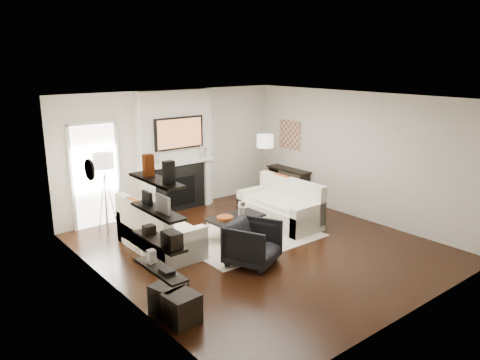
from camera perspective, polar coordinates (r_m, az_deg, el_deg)
room_envelope at (r=8.25m, az=2.62°, el=0.53°), size 6.00×6.00×6.00m
chimney_breast at (r=10.53m, az=-7.81°, el=3.49°), size 1.80×0.25×2.70m
fireplace_surround at (r=10.61m, az=-7.28°, el=-1.02°), size 1.30×0.02×1.04m
firebox at (r=10.62m, az=-7.25°, el=-1.39°), size 0.75×0.02×0.65m
mantel_pilaster_l at (r=10.23m, az=-10.62°, el=-1.57°), size 0.12×0.08×1.10m
mantel_pilaster_r at (r=10.95m, az=-4.00°, el=-0.27°), size 0.12×0.08×1.10m
mantel_shelf at (r=10.42m, az=-7.24°, el=2.10°), size 1.70×0.18×0.07m
tv_body at (r=10.32m, az=-7.43°, el=5.70°), size 1.20×0.06×0.70m
tv_screen at (r=10.29m, az=-7.34°, el=5.68°), size 1.10×0.00×0.62m
candlestick_l_tall at (r=10.12m, az=-9.95°, el=2.69°), size 0.04×0.04×0.30m
candlestick_l_short at (r=10.06m, az=-10.59°, el=2.42°), size 0.04×0.04×0.24m
candlestick_r_tall at (r=10.68m, az=-4.79°, el=3.49°), size 0.04×0.04×0.30m
candlestick_r_short at (r=10.76m, az=-4.21°, el=3.42°), size 0.04×0.04×0.24m
hallway_panel at (r=9.89m, az=-17.26°, el=0.45°), size 0.90×0.02×2.10m
door_trim_l at (r=9.71m, az=-19.84°, el=-0.01°), size 0.06×0.06×2.16m
door_trim_r at (r=10.05m, az=-14.69°, el=0.85°), size 0.06×0.06×2.16m
door_trim_top at (r=9.67m, az=-17.70°, el=6.64°), size 1.02×0.06×0.06m
rug at (r=9.16m, az=0.72°, el=-6.86°), size 2.60×2.00×0.01m
loveseat_left_base at (r=8.61m, az=-9.66°, el=-7.04°), size 0.85×1.80×0.42m
loveseat_left_back at (r=8.36m, az=-11.76°, el=-5.51°), size 0.18×1.80×0.80m
loveseat_left_arm_n at (r=7.93m, az=-6.78°, el=-8.17°), size 0.85×0.18×0.60m
loveseat_left_arm_s at (r=9.26m, az=-12.17°, el=-5.01°), size 0.85×0.18×0.60m
loveseat_left_cushion at (r=8.54m, az=-9.44°, el=-5.34°), size 0.63×1.44×0.10m
pillow_left_orange at (r=8.55m, az=-12.76°, el=-3.66°), size 0.10×0.42×0.42m
pillow_left_charcoal at (r=8.04m, az=-10.84°, el=-4.81°), size 0.10×0.40×0.40m
loveseat_right_base at (r=9.80m, az=4.82°, el=-4.16°), size 0.85×1.80×0.42m
loveseat_right_back at (r=9.93m, az=6.26°, el=-2.03°), size 0.18×1.80×0.80m
loveseat_right_arm_n at (r=9.24m, az=8.30°, el=-4.86°), size 0.85×0.18×0.60m
loveseat_right_arm_s at (r=10.35m, az=1.73°, el=-2.58°), size 0.85×0.18×0.60m
loveseat_right_cushion at (r=9.69m, az=4.63°, el=-2.77°), size 0.63×1.44×0.10m
pillow_right_orange at (r=10.08m, az=5.08°, el=-0.55°), size 0.10×0.42×0.42m
pillow_right_charcoal at (r=9.68m, az=7.54°, el=-1.32°), size 0.10×0.40×0.40m
coffee_table at (r=9.00m, az=-0.58°, el=-4.57°), size 1.10×0.55×0.04m
coffee_leg_nw at (r=8.62m, az=-2.29°, el=-6.94°), size 0.02×0.02×0.38m
coffee_leg_ne at (r=9.21m, az=2.73°, el=-5.51°), size 0.02×0.02×0.38m
coffee_leg_sw at (r=8.96m, az=-3.98°, el=-6.13°), size 0.02×0.02×0.38m
coffee_leg_se at (r=9.53m, az=0.97°, el=-4.80°), size 0.02×0.02×0.38m
hurricane_glass at (r=9.04m, az=0.17°, el=-3.42°), size 0.14×0.14×0.24m
hurricane_candle at (r=9.06m, az=0.17°, el=-3.81°), size 0.11×0.11×0.17m
copper_bowl at (r=8.84m, az=-1.85°, el=-4.63°), size 0.31×0.31×0.05m
armchair at (r=7.86m, az=1.56°, el=-7.47°), size 1.02×1.00×0.81m
lamp_left_post at (r=9.58m, az=-15.99°, el=-2.70°), size 0.02×0.02×1.20m
lamp_left_shade at (r=9.37m, az=-16.35°, el=2.27°), size 0.40×0.40×0.30m
lamp_left_leg_a at (r=9.62m, az=-15.39°, el=-2.59°), size 0.25×0.02×1.23m
lamp_left_leg_b at (r=9.64m, az=-16.51°, el=-2.62°), size 0.14×0.22×1.23m
lamp_left_leg_c at (r=9.47m, az=-16.06°, el=-2.90°), size 0.14×0.22×1.23m
lamp_right_post at (r=11.35m, az=3.02°, el=0.53°), size 0.02×0.02×1.20m
lamp_right_shade at (r=11.17m, az=3.08°, el=4.76°), size 0.40×0.40×0.30m
lamp_right_leg_a at (r=11.42m, az=3.43°, el=0.62°), size 0.25×0.02×1.23m
lamp_right_leg_b at (r=11.38m, az=2.49°, el=0.58°), size 0.14×0.22×1.23m
lamp_right_leg_c at (r=11.24m, az=3.13°, el=0.40°), size 0.14×0.22×1.23m
console_top at (r=11.45m, az=5.97°, el=1.27°), size 0.35×1.20×0.04m
console_leg_n at (r=11.17m, az=7.91°, el=-1.11°), size 0.30×0.04×0.71m
console_leg_s at (r=11.92m, az=4.07°, el=-0.00°), size 0.30×0.04×0.71m
wall_art at (r=11.51m, az=6.09°, el=5.50°), size 0.03×0.70×0.70m
shelf_bottom at (r=6.26m, az=-9.69°, el=-10.72°), size 0.25×1.00×0.03m
shelf_lower at (r=6.10m, az=-9.85°, el=-7.32°), size 0.25×1.00×0.04m
shelf_upper at (r=5.97m, az=-10.02°, el=-3.76°), size 0.25×1.00×0.04m
shelf_top at (r=5.85m, az=-10.19°, el=-0.04°), size 0.25×1.00×0.04m
decor_magfile_a at (r=5.55m, az=-8.68°, el=0.90°), size 0.12×0.10×0.28m
decor_magfile_b at (r=5.97m, az=-11.11°, el=1.77°), size 0.12×0.10×0.28m
decor_frame_a at (r=5.81m, az=-9.38°, el=-2.92°), size 0.04×0.30×0.22m
decor_frame_b at (r=6.16m, az=-11.25°, el=-2.19°), size 0.04×0.22×0.18m
decor_wine_rack at (r=5.80m, az=-8.31°, el=-7.22°), size 0.18×0.25×0.20m
decor_box_small at (r=6.29m, az=-11.03°, el=-5.96°), size 0.15×0.12×0.12m
decor_books at (r=6.11m, az=-8.91°, el=-10.92°), size 0.14×0.20×0.05m
decor_box_tall at (r=6.40m, az=-10.74°, el=-9.14°), size 0.10×0.10×0.18m
clock_rim at (r=7.54m, az=-17.87°, el=1.21°), size 0.04×0.34×0.34m
clock_face at (r=7.55m, az=-17.69°, el=1.23°), size 0.01×0.29×0.29m
ottoman_near at (r=6.62m, az=-8.73°, el=-14.05°), size 0.49×0.49×0.40m
ottoman_far at (r=6.36m, az=-7.11°, el=-15.26°), size 0.43×0.43×0.40m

